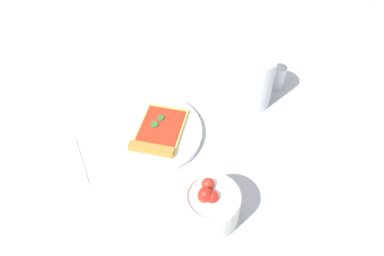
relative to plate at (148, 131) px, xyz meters
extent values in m
plane|color=#B2B7BC|center=(-0.03, 0.00, -0.01)|extent=(2.40, 2.40, 0.00)
cylinder|color=white|center=(0.00, 0.00, 0.00)|extent=(0.25, 0.25, 0.01)
cube|color=#E5B256|center=(-0.03, 0.01, 0.01)|extent=(0.13, 0.16, 0.01)
cube|color=#B77A33|center=(-0.01, 0.06, 0.01)|extent=(0.10, 0.05, 0.02)
cube|color=#B22D19|center=(-0.03, 0.01, 0.02)|extent=(0.12, 0.14, 0.00)
cylinder|color=#2D722D|center=(-0.02, 0.00, 0.02)|extent=(0.02, 0.02, 0.00)
cylinder|color=#2D722D|center=(-0.03, -0.02, 0.02)|extent=(0.02, 0.02, 0.00)
cylinder|color=white|center=(-0.13, 0.21, 0.03)|extent=(0.10, 0.10, 0.07)
torus|color=white|center=(-0.13, 0.21, 0.06)|extent=(0.10, 0.10, 0.01)
sphere|color=red|center=(-0.12, 0.21, 0.07)|extent=(0.03, 0.03, 0.03)
sphere|color=red|center=(-0.13, 0.22, 0.06)|extent=(0.02, 0.02, 0.02)
sphere|color=red|center=(-0.12, 0.19, 0.06)|extent=(0.02, 0.02, 0.02)
sphere|color=red|center=(-0.11, 0.22, 0.07)|extent=(0.02, 0.02, 0.02)
cylinder|color=silver|center=(-0.26, -0.09, 0.06)|extent=(0.08, 0.08, 0.13)
cylinder|color=black|center=(-0.26, -0.09, 0.05)|extent=(0.07, 0.07, 0.11)
cube|color=white|center=(-0.26, -0.08, 0.10)|extent=(0.03, 0.03, 0.02)
cube|color=white|center=(-0.27, -0.09, 0.10)|extent=(0.03, 0.03, 0.02)
cube|color=white|center=(0.21, 0.10, -0.01)|extent=(0.19, 0.18, 0.00)
cylinder|color=silver|center=(-0.32, -0.15, 0.02)|extent=(0.03, 0.03, 0.06)
cone|color=silver|center=(-0.32, -0.15, 0.06)|extent=(0.03, 0.03, 0.01)
camera|label=1|loc=(-0.08, 0.56, 0.63)|focal=34.75mm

